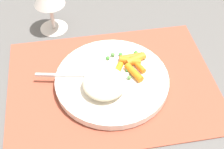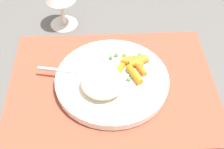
{
  "view_description": "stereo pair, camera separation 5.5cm",
  "coord_description": "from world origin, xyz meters",
  "px_view_note": "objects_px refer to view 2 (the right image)",
  "views": [
    {
      "loc": [
        -0.08,
        -0.45,
        0.53
      ],
      "look_at": [
        0.0,
        0.0,
        0.03
      ],
      "focal_mm": 49.58,
      "sensor_mm": 36.0,
      "label": 1
    },
    {
      "loc": [
        -0.02,
        -0.45,
        0.53
      ],
      "look_at": [
        0.0,
        0.0,
        0.03
      ],
      "focal_mm": 49.58,
      "sensor_mm": 36.0,
      "label": 2
    }
  ],
  "objects_px": {
    "carrot_portion": "(133,66)",
    "fork": "(92,74)",
    "plate": "(112,80)",
    "rice_mound": "(103,82)"
  },
  "relations": [
    {
      "from": "carrot_portion",
      "to": "fork",
      "type": "xyz_separation_m",
      "value": [
        -0.09,
        -0.02,
        -0.0
      ]
    },
    {
      "from": "rice_mound",
      "to": "carrot_portion",
      "type": "height_order",
      "value": "rice_mound"
    },
    {
      "from": "fork",
      "to": "carrot_portion",
      "type": "bearing_deg",
      "value": 11.22
    },
    {
      "from": "plate",
      "to": "rice_mound",
      "type": "relative_size",
      "value": 2.7
    },
    {
      "from": "carrot_portion",
      "to": "plate",
      "type": "bearing_deg",
      "value": -150.52
    },
    {
      "from": "plate",
      "to": "carrot_portion",
      "type": "distance_m",
      "value": 0.06
    },
    {
      "from": "plate",
      "to": "carrot_portion",
      "type": "height_order",
      "value": "carrot_portion"
    },
    {
      "from": "rice_mound",
      "to": "fork",
      "type": "relative_size",
      "value": 0.46
    },
    {
      "from": "rice_mound",
      "to": "fork",
      "type": "xyz_separation_m",
      "value": [
        -0.02,
        0.04,
        -0.01
      ]
    },
    {
      "from": "plate",
      "to": "fork",
      "type": "relative_size",
      "value": 1.23
    }
  ]
}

